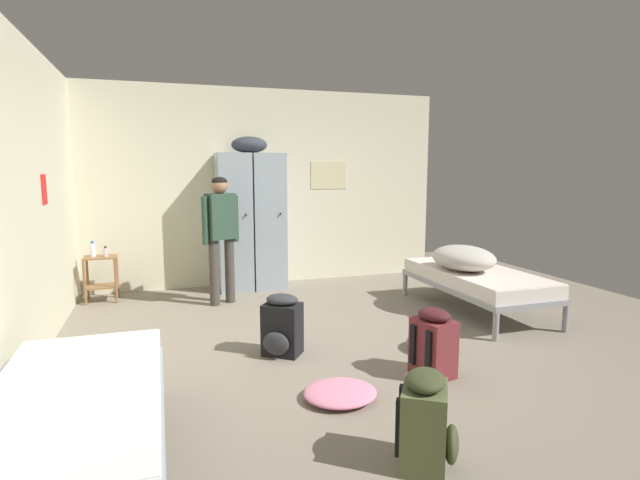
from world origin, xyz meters
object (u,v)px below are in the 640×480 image
at_px(bed_left_front, 75,409).
at_px(backpack_black, 282,326).
at_px(locker_bank, 251,219).
at_px(water_bottle, 93,250).
at_px(bedding_heap, 463,258).
at_px(clothes_pile_pink, 340,393).
at_px(lotion_bottle, 106,252).
at_px(shelf_unit, 101,274).
at_px(clothes_pile_grey, 431,343).
at_px(person_traveler, 221,228).
at_px(backpack_olive, 426,422).
at_px(backpack_maroon, 434,344).
at_px(bed_right, 476,279).

height_order(bed_left_front, backpack_black, backpack_black).
height_order(locker_bank, water_bottle, locker_bank).
relative_size(bedding_heap, clothes_pile_pink, 1.59).
xyz_separation_m(water_bottle, lotion_bottle, (0.15, -0.06, -0.03)).
bearing_deg(lotion_bottle, shelf_unit, 150.26).
bearing_deg(water_bottle, lotion_bottle, -21.80).
height_order(water_bottle, clothes_pile_grey, water_bottle).
distance_m(bed_left_front, water_bottle, 3.86).
height_order(locker_bank, bedding_heap, locker_bank).
height_order(bed_left_front, clothes_pile_pink, bed_left_front).
bearing_deg(bedding_heap, person_traveler, 155.41).
distance_m(shelf_unit, water_bottle, 0.32).
relative_size(shelf_unit, backpack_olive, 1.04).
relative_size(locker_bank, backpack_olive, 3.76).
xyz_separation_m(locker_bank, backpack_olive, (0.16, -4.43, -0.71)).
height_order(backpack_black, clothes_pile_pink, backpack_black).
height_order(locker_bank, person_traveler, locker_bank).
bearing_deg(person_traveler, water_bottle, 158.39).
bearing_deg(locker_bank, backpack_maroon, -75.74).
bearing_deg(water_bottle, locker_bank, 2.70).
distance_m(shelf_unit, clothes_pile_pink, 3.91).
xyz_separation_m(shelf_unit, backpack_maroon, (2.76, -3.25, -0.09)).
bearing_deg(water_bottle, clothes_pile_grey, -41.57).
xyz_separation_m(backpack_olive, clothes_pile_pink, (-0.17, 0.90, -0.21)).
height_order(bed_right, bedding_heap, bedding_heap).
bearing_deg(clothes_pile_grey, clothes_pile_pink, -149.74).
bearing_deg(lotion_bottle, backpack_maroon, -50.03).
bearing_deg(clothes_pile_pink, bed_right, 35.17).
height_order(shelf_unit, clothes_pile_pink, shelf_unit).
distance_m(shelf_unit, person_traveler, 1.64).
bearing_deg(backpack_olive, backpack_black, 100.85).
height_order(person_traveler, water_bottle, person_traveler).
height_order(lotion_bottle, backpack_olive, lotion_bottle).
relative_size(backpack_maroon, clothes_pile_grey, 1.18).
bearing_deg(backpack_olive, water_bottle, 116.38).
bearing_deg(water_bottle, clothes_pile_pink, -59.99).
bearing_deg(person_traveler, clothes_pile_grey, -53.26).
distance_m(locker_bank, lotion_bottle, 1.87).
relative_size(bed_left_front, clothes_pile_pink, 3.57).
distance_m(backpack_black, backpack_olive, 1.91).
distance_m(locker_bank, clothes_pile_pink, 3.64).
bearing_deg(backpack_maroon, water_bottle, 130.98).
relative_size(bed_left_front, water_bottle, 9.77).
bearing_deg(lotion_bottle, locker_bank, 4.79).
xyz_separation_m(person_traveler, lotion_bottle, (-1.35, 0.53, -0.31)).
bearing_deg(lotion_bottle, clothes_pile_pink, -61.48).
distance_m(bed_right, bedding_heap, 0.29).
bearing_deg(bed_right, backpack_black, -165.71).
distance_m(locker_bank, backpack_maroon, 3.54).
height_order(water_bottle, backpack_maroon, water_bottle).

